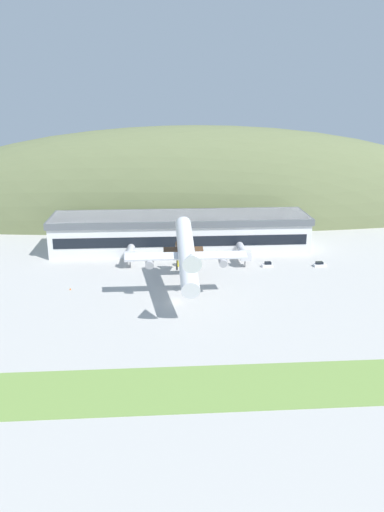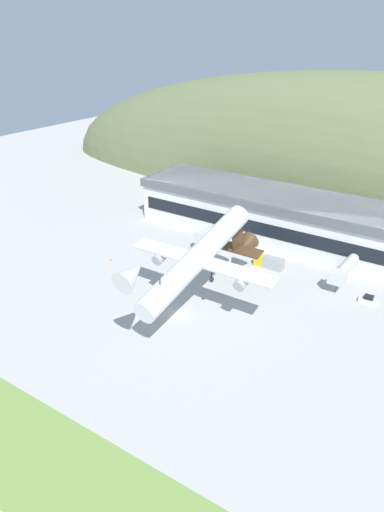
{
  "view_description": "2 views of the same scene",
  "coord_description": "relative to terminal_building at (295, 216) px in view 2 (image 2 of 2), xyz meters",
  "views": [
    {
      "loc": [
        -4.02,
        -124.12,
        52.45
      ],
      "look_at": [
        4.78,
        2.28,
        12.27
      ],
      "focal_mm": 35.0,
      "sensor_mm": 36.0,
      "label": 1
    },
    {
      "loc": [
        52.88,
        -71.63,
        55.97
      ],
      "look_at": [
        1.67,
        2.81,
        12.94
      ],
      "focal_mm": 35.0,
      "sensor_mm": 36.0,
      "label": 2
    }
  ],
  "objects": [
    {
      "name": "jetway_0",
      "position": [
        -17.24,
        -16.62,
        -3.26
      ],
      "size": [
        3.38,
        11.66,
        5.43
      ],
      "color": "silver",
      "rests_on": "ground_plane"
    },
    {
      "name": "jetway_1",
      "position": [
        19.98,
        -17.48,
        -3.26
      ],
      "size": [
        3.38,
        13.25,
        5.43
      ],
      "color": "silver",
      "rests_on": "ground_plane"
    },
    {
      "name": "cargo_airplane",
      "position": [
        -0.56,
        -46.36,
        5.54
      ],
      "size": [
        32.94,
        45.39,
        15.1
      ],
      "color": "silver"
    },
    {
      "name": "ground_plane",
      "position": [
        -3.86,
        -49.34,
        -7.25
      ],
      "size": [
        361.03,
        361.03,
        0.0
      ],
      "primitive_type": "plane",
      "color": "#B7B5AF"
    },
    {
      "name": "traffic_cone_0",
      "position": [
        -33.47,
        -38.01,
        -6.97
      ],
      "size": [
        0.52,
        0.52,
        0.58
      ],
      "color": "orange",
      "rests_on": "ground_plane"
    },
    {
      "name": "terminal_building",
      "position": [
        0.0,
        0.0,
        0.0
      ],
      "size": [
        91.5,
        21.3,
        12.8
      ],
      "color": "silver",
      "rests_on": "ground_plane"
    },
    {
      "name": "service_car_1",
      "position": [
        27.35,
        -21.74,
        -6.56
      ],
      "size": [
        3.73,
        2.05,
        1.66
      ],
      "color": "silver",
      "rests_on": "ground_plane"
    },
    {
      "name": "grass_strip_foreground",
      "position": [
        -3.86,
        -91.25,
        -7.21
      ],
      "size": [
        324.92,
        16.07,
        0.08
      ],
      "primitive_type": "cube",
      "color": "#759947",
      "rests_on": "ground_plane"
    },
    {
      "name": "hill_backdrop",
      "position": [
        8.7,
        48.26,
        -7.25
      ],
      "size": [
        275.9,
        55.64,
        82.75
      ],
      "primitive_type": "ellipsoid",
      "color": "#667047",
      "rests_on": "ground_plane"
    },
    {
      "name": "fuel_truck",
      "position": [
        1.93,
        -18.75,
        -5.84
      ],
      "size": [
        7.56,
        2.23,
        2.87
      ],
      "color": "gold",
      "rests_on": "ground_plane"
    }
  ]
}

